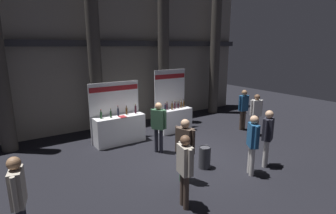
{
  "coord_description": "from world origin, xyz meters",
  "views": [
    {
      "loc": [
        -4.87,
        -6.27,
        3.52
      ],
      "look_at": [
        -0.01,
        1.0,
        1.45
      ],
      "focal_mm": 27.84,
      "sensor_mm": 36.0,
      "label": 1
    }
  ],
  "objects_px": {
    "visitor_3": "(159,123)",
    "visitor_7": "(253,140)",
    "visitor_1": "(185,165)",
    "exhibitor_booth_0": "(119,127)",
    "visitor_4": "(256,111)",
    "visitor_0": "(243,106)",
    "visitor_5": "(18,194)",
    "visitor_2": "(268,134)",
    "visitor_6": "(185,145)",
    "exhibitor_booth_1": "(174,117)",
    "trash_bin": "(205,157)"
  },
  "relations": [
    {
      "from": "exhibitor_booth_0",
      "to": "visitor_5",
      "type": "bearing_deg",
      "value": -132.41
    },
    {
      "from": "visitor_4",
      "to": "trash_bin",
      "type": "bearing_deg",
      "value": 40.11
    },
    {
      "from": "visitor_0",
      "to": "visitor_7",
      "type": "bearing_deg",
      "value": 50.51
    },
    {
      "from": "exhibitor_booth_1",
      "to": "visitor_3",
      "type": "bearing_deg",
      "value": -137.33
    },
    {
      "from": "visitor_3",
      "to": "visitor_4",
      "type": "xyz_separation_m",
      "value": [
        4.09,
        -0.68,
        -0.04
      ]
    },
    {
      "from": "trash_bin",
      "to": "visitor_2",
      "type": "xyz_separation_m",
      "value": [
        1.58,
        -0.93,
        0.7
      ]
    },
    {
      "from": "exhibitor_booth_0",
      "to": "visitor_2",
      "type": "height_order",
      "value": "exhibitor_booth_0"
    },
    {
      "from": "exhibitor_booth_1",
      "to": "visitor_0",
      "type": "relative_size",
      "value": 1.49
    },
    {
      "from": "visitor_7",
      "to": "visitor_6",
      "type": "bearing_deg",
      "value": 102.55
    },
    {
      "from": "trash_bin",
      "to": "visitor_2",
      "type": "relative_size",
      "value": 0.38
    },
    {
      "from": "trash_bin",
      "to": "visitor_1",
      "type": "xyz_separation_m",
      "value": [
        -1.65,
        -1.19,
        0.68
      ]
    },
    {
      "from": "visitor_3",
      "to": "visitor_7",
      "type": "bearing_deg",
      "value": 171.8
    },
    {
      "from": "visitor_2",
      "to": "visitor_6",
      "type": "height_order",
      "value": "visitor_6"
    },
    {
      "from": "visitor_0",
      "to": "visitor_3",
      "type": "distance_m",
      "value": 4.27
    },
    {
      "from": "exhibitor_booth_0",
      "to": "visitor_7",
      "type": "distance_m",
      "value": 4.79
    },
    {
      "from": "visitor_4",
      "to": "visitor_7",
      "type": "relative_size",
      "value": 0.98
    },
    {
      "from": "visitor_1",
      "to": "visitor_6",
      "type": "xyz_separation_m",
      "value": [
        0.66,
        0.87,
        0.03
      ]
    },
    {
      "from": "exhibitor_booth_1",
      "to": "visitor_5",
      "type": "bearing_deg",
      "value": -147.2
    },
    {
      "from": "visitor_3",
      "to": "visitor_7",
      "type": "xyz_separation_m",
      "value": [
        1.33,
        -2.73,
        -0.02
      ]
    },
    {
      "from": "exhibitor_booth_0",
      "to": "visitor_4",
      "type": "relative_size",
      "value": 1.33
    },
    {
      "from": "exhibitor_booth_1",
      "to": "trash_bin",
      "type": "height_order",
      "value": "exhibitor_booth_1"
    },
    {
      "from": "visitor_1",
      "to": "visitor_3",
      "type": "relative_size",
      "value": 0.98
    },
    {
      "from": "visitor_0",
      "to": "visitor_5",
      "type": "height_order",
      "value": "same"
    },
    {
      "from": "visitor_4",
      "to": "visitor_7",
      "type": "distance_m",
      "value": 3.44
    },
    {
      "from": "visitor_6",
      "to": "visitor_4",
      "type": "bearing_deg",
      "value": -90.49
    },
    {
      "from": "visitor_5",
      "to": "visitor_2",
      "type": "bearing_deg",
      "value": -81.35
    },
    {
      "from": "visitor_4",
      "to": "visitor_6",
      "type": "distance_m",
      "value": 4.77
    },
    {
      "from": "visitor_1",
      "to": "visitor_6",
      "type": "relative_size",
      "value": 0.98
    },
    {
      "from": "visitor_3",
      "to": "visitor_6",
      "type": "relative_size",
      "value": 1.0
    },
    {
      "from": "trash_bin",
      "to": "visitor_4",
      "type": "distance_m",
      "value": 3.79
    },
    {
      "from": "visitor_7",
      "to": "visitor_5",
      "type": "bearing_deg",
      "value": 118.41
    },
    {
      "from": "visitor_0",
      "to": "visitor_7",
      "type": "xyz_separation_m",
      "value": [
        -2.94,
        -2.83,
        -0.0
      ]
    },
    {
      "from": "trash_bin",
      "to": "visitor_1",
      "type": "relative_size",
      "value": 0.39
    },
    {
      "from": "visitor_6",
      "to": "visitor_7",
      "type": "bearing_deg",
      "value": -127.96
    },
    {
      "from": "visitor_2",
      "to": "visitor_4",
      "type": "bearing_deg",
      "value": -158.63
    },
    {
      "from": "visitor_2",
      "to": "visitor_4",
      "type": "height_order",
      "value": "visitor_2"
    },
    {
      "from": "trash_bin",
      "to": "visitor_3",
      "type": "relative_size",
      "value": 0.38
    },
    {
      "from": "visitor_0",
      "to": "visitor_2",
      "type": "distance_m",
      "value": 3.5
    },
    {
      "from": "visitor_5",
      "to": "visitor_7",
      "type": "relative_size",
      "value": 1.01
    },
    {
      "from": "visitor_1",
      "to": "visitor_7",
      "type": "relative_size",
      "value": 0.99
    },
    {
      "from": "visitor_4",
      "to": "visitor_5",
      "type": "distance_m",
      "value": 8.47
    },
    {
      "from": "exhibitor_booth_1",
      "to": "visitor_4",
      "type": "bearing_deg",
      "value": -43.79
    },
    {
      "from": "exhibitor_booth_1",
      "to": "visitor_5",
      "type": "relative_size",
      "value": 1.49
    },
    {
      "from": "visitor_4",
      "to": "visitor_5",
      "type": "height_order",
      "value": "visitor_5"
    },
    {
      "from": "visitor_0",
      "to": "visitor_4",
      "type": "distance_m",
      "value": 0.79
    },
    {
      "from": "exhibitor_booth_0",
      "to": "visitor_0",
      "type": "distance_m",
      "value": 5.23
    },
    {
      "from": "trash_bin",
      "to": "visitor_7",
      "type": "bearing_deg",
      "value": -51.11
    },
    {
      "from": "visitor_1",
      "to": "visitor_0",
      "type": "bearing_deg",
      "value": -49.02
    },
    {
      "from": "visitor_5",
      "to": "visitor_7",
      "type": "bearing_deg",
      "value": -82.68
    },
    {
      "from": "visitor_0",
      "to": "visitor_6",
      "type": "height_order",
      "value": "visitor_6"
    }
  ]
}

